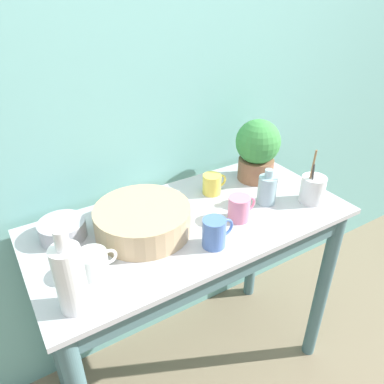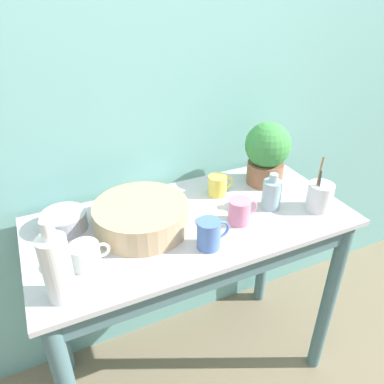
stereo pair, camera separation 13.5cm
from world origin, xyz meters
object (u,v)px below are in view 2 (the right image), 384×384
(potted_plant, at_px, (267,152))
(utensil_cup, at_px, (320,196))
(mug_pink, at_px, (240,211))
(mug_white, at_px, (86,255))
(bottle_tall, at_px, (57,267))
(mug_yellow, at_px, (218,185))
(mug_blue, at_px, (209,234))
(bowl_wash_large, at_px, (141,216))
(bottle_short, at_px, (272,194))
(bowl_small_steel, at_px, (64,221))

(potted_plant, relative_size, utensil_cup, 1.19)
(utensil_cup, bearing_deg, mug_pink, 170.86)
(potted_plant, xyz_separation_m, mug_white, (-0.82, -0.22, -0.11))
(bottle_tall, bearing_deg, mug_yellow, 25.09)
(bottle_tall, height_order, mug_blue, bottle_tall)
(mug_blue, xyz_separation_m, utensil_cup, (0.50, 0.03, 0.00))
(bottle_tall, height_order, mug_yellow, bottle_tall)
(potted_plant, relative_size, bowl_wash_large, 0.80)
(bottle_short, relative_size, bowl_small_steel, 0.92)
(bottle_tall, relative_size, bottle_short, 1.77)
(bottle_short, height_order, mug_yellow, bottle_short)
(mug_pink, bearing_deg, mug_blue, -154.30)
(potted_plant, relative_size, mug_pink, 2.33)
(mug_yellow, bearing_deg, mug_white, -159.99)
(bowl_wash_large, relative_size, mug_white, 2.69)
(potted_plant, bearing_deg, bottle_short, -117.49)
(bowl_wash_large, relative_size, bottle_tall, 1.30)
(bottle_short, distance_m, mug_white, 0.73)
(mug_pink, relative_size, mug_white, 0.93)
(mug_yellow, bearing_deg, potted_plant, 1.32)
(bottle_tall, bearing_deg, mug_pink, 9.04)
(bottle_short, bearing_deg, bottle_tall, -170.36)
(bowl_small_steel, distance_m, utensil_cup, 0.97)
(mug_blue, relative_size, utensil_cup, 0.51)
(mug_pink, height_order, utensil_cup, utensil_cup)
(bowl_wash_large, bearing_deg, mug_white, -151.73)
(bowl_wash_large, relative_size, mug_pink, 2.90)
(potted_plant, relative_size, bottle_tall, 1.04)
(bowl_wash_large, height_order, bottle_tall, bottle_tall)
(bowl_wash_large, bearing_deg, mug_pink, -19.34)
(potted_plant, bearing_deg, bottle_tall, -160.56)
(bowl_wash_large, bearing_deg, potted_plant, 9.37)
(bowl_wash_large, distance_m, mug_yellow, 0.38)
(bottle_short, distance_m, mug_blue, 0.35)
(bowl_small_steel, bearing_deg, bowl_wash_large, -24.32)
(bottle_tall, xyz_separation_m, utensil_cup, (0.98, 0.05, -0.05))
(mug_pink, bearing_deg, bottle_tall, -170.96)
(bowl_wash_large, relative_size, bowl_small_steel, 2.11)
(potted_plant, distance_m, bottle_tall, 0.97)
(mug_blue, height_order, mug_white, mug_blue)
(potted_plant, relative_size, mug_yellow, 2.47)
(mug_blue, bearing_deg, mug_yellow, 56.89)
(potted_plant, xyz_separation_m, bottle_short, (-0.10, -0.18, -0.08))
(bottle_tall, xyz_separation_m, mug_pink, (0.65, 0.10, -0.06))
(potted_plant, bearing_deg, utensil_cup, -75.92)
(mug_white, height_order, bowl_small_steel, mug_white)
(bottle_tall, relative_size, mug_yellow, 2.37)
(utensil_cup, bearing_deg, bowl_wash_large, 165.55)
(bottle_short, height_order, mug_pink, bottle_short)
(mug_yellow, bearing_deg, mug_pink, -96.31)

